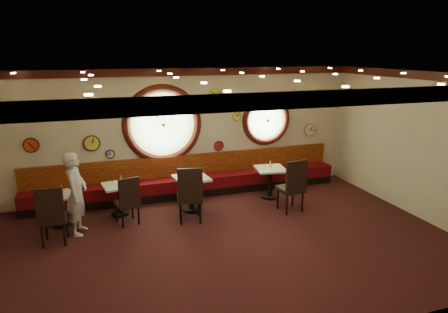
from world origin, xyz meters
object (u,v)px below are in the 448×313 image
at_px(condiment_c_salt, 187,175).
at_px(condiment_d_salt, 265,165).
at_px(table_a, 60,206).
at_px(condiment_b_bottle, 121,179).
at_px(condiment_b_pepper, 118,183).
at_px(chair_d, 293,183).
at_px(condiment_a_bottle, 62,189).
at_px(condiment_d_pepper, 271,167).
at_px(condiment_a_pepper, 62,193).
at_px(waiter, 76,193).
at_px(chair_a, 52,212).
at_px(condiment_c_pepper, 194,175).
at_px(chair_b, 128,198).
at_px(condiment_c_bottle, 195,172).
at_px(condiment_b_salt, 112,183).
at_px(condiment_d_bottle, 270,164).
at_px(table_b, 119,196).
at_px(chair_c, 190,191).
at_px(table_c, 192,189).
at_px(condiment_a_salt, 57,192).

bearing_deg(condiment_c_salt, condiment_d_salt, 6.32).
relative_size(table_a, condiment_b_bottle, 4.85).
bearing_deg(condiment_b_pepper, chair_d, -16.02).
bearing_deg(condiment_a_bottle, condiment_d_pepper, -0.97).
relative_size(chair_d, condiment_a_pepper, 6.84).
relative_size(condiment_d_pepper, waiter, 0.05).
bearing_deg(chair_d, chair_a, 175.78).
bearing_deg(condiment_c_pepper, condiment_d_salt, 9.92).
distance_m(chair_b, waiter, 1.03).
xyz_separation_m(condiment_b_pepper, condiment_c_bottle, (1.72, -0.13, 0.13)).
height_order(condiment_d_pepper, condiment_a_bottle, condiment_d_pepper).
bearing_deg(condiment_b_salt, waiter, -134.80).
height_order(table_a, chair_a, chair_a).
xyz_separation_m(condiment_a_pepper, condiment_b_pepper, (1.16, 0.20, 0.02)).
relative_size(chair_a, condiment_d_bottle, 4.76).
bearing_deg(condiment_b_bottle, waiter, -139.07).
height_order(table_b, condiment_b_salt, condiment_b_salt).
bearing_deg(chair_c, chair_a, -166.40).
xyz_separation_m(condiment_b_salt, condiment_d_salt, (3.72, -0.04, 0.07)).
height_order(table_c, chair_a, chair_a).
height_order(chair_b, condiment_c_salt, chair_b).
bearing_deg(condiment_a_bottle, condiment_b_pepper, 2.62).
relative_size(table_b, condiment_a_salt, 6.95).
bearing_deg(condiment_a_pepper, condiment_c_salt, 0.23).
xyz_separation_m(condiment_a_pepper, condiment_c_bottle, (2.89, 0.07, 0.15)).
relative_size(table_c, condiment_b_salt, 9.19).
distance_m(table_a, table_c, 2.84).
xyz_separation_m(condiment_a_salt, condiment_d_pepper, (4.92, -0.04, 0.08)).
xyz_separation_m(chair_a, chair_c, (2.72, 0.17, 0.04)).
relative_size(table_c, waiter, 0.48).
distance_m(table_b, condiment_a_bottle, 1.22).
xyz_separation_m(condiment_b_pepper, condiment_d_pepper, (3.66, -0.14, 0.06)).
height_order(condiment_c_pepper, condiment_b_bottle, condiment_c_pepper).
height_order(condiment_c_pepper, waiter, waiter).
xyz_separation_m(table_a, condiment_b_salt, (1.10, 0.24, 0.33)).
distance_m(condiment_b_bottle, condiment_c_bottle, 1.67).
bearing_deg(condiment_d_bottle, condiment_d_salt, -167.16).
height_order(chair_d, condiment_d_bottle, chair_d).
height_order(condiment_c_salt, condiment_b_bottle, condiment_c_salt).
distance_m(condiment_a_pepper, condiment_a_bottle, 0.15).
height_order(condiment_b_salt, condiment_a_pepper, condiment_b_salt).
relative_size(table_b, condiment_d_salt, 7.44).
height_order(chair_d, condiment_a_bottle, chair_d).
height_order(chair_a, condiment_b_bottle, chair_a).
bearing_deg(condiment_a_salt, condiment_a_pepper, -47.71).
relative_size(condiment_c_pepper, waiter, 0.07).
distance_m(condiment_b_salt, condiment_b_bottle, 0.22).
xyz_separation_m(chair_c, condiment_c_salt, (0.12, 0.71, 0.15)).
distance_m(chair_c, condiment_b_bottle, 1.70).
height_order(chair_d, condiment_c_bottle, chair_d).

